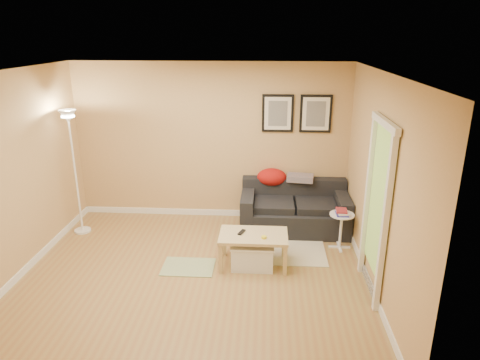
{
  "coord_description": "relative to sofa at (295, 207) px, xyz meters",
  "views": [
    {
      "loc": [
        0.92,
        -4.89,
        3.02
      ],
      "look_at": [
        0.55,
        0.85,
        1.05
      ],
      "focal_mm": 32.31,
      "sensor_mm": 36.0,
      "label": 1
    }
  ],
  "objects": [
    {
      "name": "floor",
      "position": [
        -1.38,
        -1.53,
        -0.38
      ],
      "size": [
        4.5,
        4.5,
        0.0
      ],
      "primitive_type": "plane",
      "color": "olive",
      "rests_on": "ground"
    },
    {
      "name": "ceiling",
      "position": [
        -1.38,
        -1.53,
        2.23
      ],
      "size": [
        4.5,
        4.5,
        0.0
      ],
      "primitive_type": "plane",
      "rotation": [
        3.14,
        0.0,
        0.0
      ],
      "color": "white",
      "rests_on": "wall_back"
    },
    {
      "name": "wall_back",
      "position": [
        -1.38,
        0.47,
        0.92
      ],
      "size": [
        4.5,
        0.0,
        4.5
      ],
      "primitive_type": "plane",
      "rotation": [
        1.57,
        0.0,
        0.0
      ],
      "color": "tan",
      "rests_on": "ground"
    },
    {
      "name": "wall_front",
      "position": [
        -1.38,
        -3.53,
        0.92
      ],
      "size": [
        4.5,
        0.0,
        4.5
      ],
      "primitive_type": "plane",
      "rotation": [
        -1.57,
        0.0,
        0.0
      ],
      "color": "tan",
      "rests_on": "ground"
    },
    {
      "name": "wall_left",
      "position": [
        -3.63,
        -1.53,
        0.92
      ],
      "size": [
        0.0,
        4.0,
        4.0
      ],
      "primitive_type": "plane",
      "rotation": [
        1.57,
        0.0,
        1.57
      ],
      "color": "tan",
      "rests_on": "ground"
    },
    {
      "name": "wall_right",
      "position": [
        0.87,
        -1.53,
        0.92
      ],
      "size": [
        0.0,
        4.0,
        4.0
      ],
      "primitive_type": "plane",
      "rotation": [
        1.57,
        0.0,
        -1.57
      ],
      "color": "tan",
      "rests_on": "ground"
    },
    {
      "name": "baseboard_back",
      "position": [
        -1.38,
        0.46,
        -0.33
      ],
      "size": [
        4.5,
        0.02,
        0.1
      ],
      "primitive_type": "cube",
      "color": "white",
      "rests_on": "ground"
    },
    {
      "name": "baseboard_left",
      "position": [
        -3.62,
        -1.53,
        -0.33
      ],
      "size": [
        0.02,
        4.0,
        0.1
      ],
      "primitive_type": "cube",
      "color": "white",
      "rests_on": "ground"
    },
    {
      "name": "baseboard_right",
      "position": [
        0.86,
        -1.53,
        -0.33
      ],
      "size": [
        0.02,
        4.0,
        0.1
      ],
      "primitive_type": "cube",
      "color": "white",
      "rests_on": "ground"
    },
    {
      "name": "sofa",
      "position": [
        0.0,
        0.0,
        0.0
      ],
      "size": [
        1.7,
        0.9,
        0.75
      ],
      "primitive_type": null,
      "color": "black",
      "rests_on": "ground"
    },
    {
      "name": "red_throw",
      "position": [
        -0.37,
        0.32,
        0.4
      ],
      "size": [
        0.48,
        0.36,
        0.28
      ],
      "primitive_type": null,
      "color": "#B31810",
      "rests_on": "sofa"
    },
    {
      "name": "plaid_throw",
      "position": [
        0.09,
        0.28,
        0.41
      ],
      "size": [
        0.45,
        0.32,
        0.1
      ],
      "primitive_type": null,
      "rotation": [
        0.0,
        0.0,
        -0.14
      ],
      "color": "#A2775E",
      "rests_on": "sofa"
    },
    {
      "name": "framed_print_left",
      "position": [
        -0.3,
        0.45,
        1.43
      ],
      "size": [
        0.5,
        0.04,
        0.6
      ],
      "primitive_type": null,
      "color": "black",
      "rests_on": "wall_back"
    },
    {
      "name": "framed_print_right",
      "position": [
        0.3,
        0.45,
        1.43
      ],
      "size": [
        0.5,
        0.04,
        0.6
      ],
      "primitive_type": null,
      "color": "black",
      "rests_on": "wall_back"
    },
    {
      "name": "area_rug",
      "position": [
        -0.21,
        -0.78,
        -0.37
      ],
      "size": [
        1.25,
        0.85,
        0.01
      ],
      "primitive_type": "cube",
      "color": "beige",
      "rests_on": "ground"
    },
    {
      "name": "green_runner",
      "position": [
        -1.49,
        -1.32,
        -0.37
      ],
      "size": [
        0.7,
        0.5,
        0.01
      ],
      "primitive_type": "cube",
      "color": "#668C4C",
      "rests_on": "ground"
    },
    {
      "name": "coffee_table",
      "position": [
        -0.62,
        -1.19,
        -0.15
      ],
      "size": [
        0.95,
        0.61,
        0.46
      ],
      "primitive_type": null,
      "rotation": [
        0.0,
        0.0,
        0.06
      ],
      "color": "tan",
      "rests_on": "ground"
    },
    {
      "name": "remote_control",
      "position": [
        -0.78,
        -1.15,
        0.09
      ],
      "size": [
        0.1,
        0.17,
        0.02
      ],
      "primitive_type": "cube",
      "rotation": [
        0.0,
        0.0,
        -0.36
      ],
      "color": "black",
      "rests_on": "coffee_table"
    },
    {
      "name": "tape_roll",
      "position": [
        -0.47,
        -1.3,
        0.1
      ],
      "size": [
        0.07,
        0.07,
        0.03
      ],
      "primitive_type": "cylinder",
      "color": "yellow",
      "rests_on": "coffee_table"
    },
    {
      "name": "storage_bin",
      "position": [
        -0.63,
        -1.23,
        -0.2
      ],
      "size": [
        0.57,
        0.42,
        0.35
      ],
      "primitive_type": null,
      "color": "white",
      "rests_on": "ground"
    },
    {
      "name": "side_table",
      "position": [
        0.64,
        -0.62,
        -0.1
      ],
      "size": [
        0.36,
        0.36,
        0.54
      ],
      "primitive_type": null,
      "color": "white",
      "rests_on": "ground"
    },
    {
      "name": "book_stack",
      "position": [
        0.64,
        -0.63,
        0.2
      ],
      "size": [
        0.2,
        0.24,
        0.07
      ],
      "primitive_type": null,
      "rotation": [
        0.0,
        0.0,
        0.12
      ],
      "color": "#323296",
      "rests_on": "side_table"
    },
    {
      "name": "floor_lamp",
      "position": [
        -3.38,
        -0.32,
        0.55
      ],
      "size": [
        0.25,
        0.25,
        1.96
      ],
      "primitive_type": null,
      "color": "white",
      "rests_on": "ground"
    },
    {
      "name": "doorway",
      "position": [
        0.82,
        -1.68,
        0.65
      ],
      "size": [
        0.12,
        1.01,
        2.13
      ],
      "primitive_type": null,
      "color": "white",
      "rests_on": "ground"
    }
  ]
}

